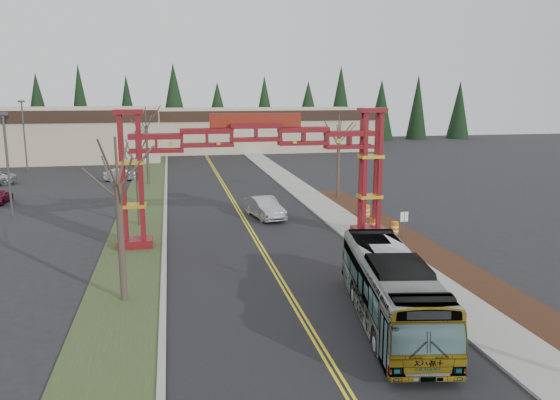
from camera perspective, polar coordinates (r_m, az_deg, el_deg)
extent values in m
plane|color=black|center=(20.80, 5.73, -17.44)|extent=(200.00, 200.00, 0.00)
cube|color=black|center=(43.91, -3.87, -1.89)|extent=(12.00, 110.00, 0.02)
cube|color=yellow|center=(43.89, -4.02, -1.88)|extent=(0.12, 100.00, 0.01)
cube|color=yellow|center=(43.92, -3.71, -1.87)|extent=(0.12, 100.00, 0.01)
cube|color=#999A95|center=(45.08, 3.91, -1.46)|extent=(0.30, 110.00, 0.15)
cube|color=gray|center=(45.48, 5.67, -1.38)|extent=(2.60, 110.00, 0.14)
cube|color=black|center=(33.11, 17.71, -6.72)|extent=(2.60, 50.00, 0.12)
cube|color=#314020|center=(43.62, -14.35, -2.27)|extent=(4.00, 110.00, 0.08)
cube|color=#999A95|center=(43.55, -11.92, -2.14)|extent=(0.30, 110.00, 0.15)
cube|color=#5B100C|center=(36.78, -14.88, -4.38)|extent=(2.20, 1.60, 0.60)
cube|color=#5B100C|center=(35.59, -16.14, 2.12)|extent=(0.28, 0.28, 8.00)
cube|color=#5B100C|center=(35.52, -14.37, 2.20)|extent=(0.28, 0.28, 8.00)
cube|color=#5B100C|center=(36.28, -16.06, 2.29)|extent=(0.28, 0.28, 8.00)
cube|color=#5B100C|center=(36.21, -14.32, 2.37)|extent=(0.28, 0.28, 8.00)
cube|color=gold|center=(36.21, -15.08, -0.57)|extent=(1.60, 1.10, 0.22)
cube|color=gold|center=(35.76, -15.31, 3.83)|extent=(1.60, 1.10, 0.22)
cube|color=#5B100C|center=(35.51, -15.57, 8.87)|extent=(1.80, 1.20, 0.30)
cube|color=#5B100C|center=(39.11, 9.23, -3.22)|extent=(2.20, 1.60, 0.60)
cube|color=#5B100C|center=(37.76, 8.84, 2.94)|extent=(0.28, 0.28, 8.00)
cube|color=#5B100C|center=(38.16, 10.39, 2.97)|extent=(0.28, 0.28, 8.00)
cube|color=#5B100C|center=(38.41, 8.48, 3.09)|extent=(0.28, 0.28, 8.00)
cube|color=#5B100C|center=(38.80, 10.01, 3.12)|extent=(0.28, 0.28, 8.00)
cube|color=gold|center=(38.57, 9.35, 0.38)|extent=(1.60, 1.10, 0.22)
cube|color=gold|center=(38.15, 9.48, 4.52)|extent=(1.60, 1.10, 0.22)
cube|color=#5B100C|center=(37.92, 9.64, 9.25)|extent=(1.80, 1.20, 0.30)
cube|color=#5B100C|center=(35.92, -2.53, 7.29)|extent=(16.00, 0.90, 1.00)
cube|color=#5B100C|center=(35.99, -2.52, 5.86)|extent=(16.00, 0.90, 0.60)
cube|color=maroon|center=(35.88, -2.54, 8.33)|extent=(6.00, 0.25, 0.90)
cube|color=#B8A88C|center=(92.90, -26.81, 6.20)|extent=(46.00, 22.00, 7.50)
cube|color=#B8A88C|center=(98.85, -2.35, 7.48)|extent=(38.00, 20.00, 7.00)
cube|color=black|center=(88.76, -1.32, 8.80)|extent=(38.00, 0.40, 1.60)
cone|color=black|center=(112.05, -24.02, 8.51)|extent=(5.60, 5.60, 13.00)
cylinder|color=#382D26|center=(112.37, -23.79, 5.61)|extent=(0.80, 0.80, 1.60)
cone|color=black|center=(110.55, -19.68, 8.79)|extent=(5.60, 5.60, 13.00)
cylinder|color=#382D26|center=(110.87, -19.48, 5.86)|extent=(0.80, 0.80, 1.60)
cone|color=black|center=(109.68, -15.23, 9.04)|extent=(5.60, 5.60, 13.00)
cylinder|color=#382D26|center=(110.01, -15.07, 6.07)|extent=(0.80, 0.80, 1.60)
cone|color=black|center=(109.47, -10.73, 9.23)|extent=(5.60, 5.60, 13.00)
cylinder|color=#382D26|center=(109.80, -10.62, 6.26)|extent=(0.80, 0.80, 1.60)
cone|color=black|center=(109.92, -6.24, 9.36)|extent=(5.60, 5.60, 13.00)
cylinder|color=#382D26|center=(110.25, -6.18, 6.40)|extent=(0.80, 0.80, 1.60)
cone|color=black|center=(111.02, -1.81, 9.44)|extent=(5.60, 5.60, 13.00)
cylinder|color=#382D26|center=(111.34, -1.79, 6.51)|extent=(0.80, 0.80, 1.60)
cone|color=black|center=(112.75, 2.51, 9.46)|extent=(5.60, 5.60, 13.00)
cylinder|color=#382D26|center=(113.07, 2.49, 6.58)|extent=(0.80, 0.80, 1.60)
cone|color=black|center=(115.08, 6.68, 9.44)|extent=(5.60, 5.60, 13.00)
cylinder|color=#382D26|center=(115.39, 6.62, 6.61)|extent=(0.80, 0.80, 1.60)
cone|color=black|center=(117.98, 10.67, 9.36)|extent=(5.60, 5.60, 13.00)
cylinder|color=#382D26|center=(118.29, 10.57, 6.60)|extent=(0.80, 0.80, 1.60)
cone|color=black|center=(121.41, 14.44, 9.25)|extent=(5.60, 5.60, 13.00)
cylinder|color=#382D26|center=(121.71, 14.31, 6.57)|extent=(0.80, 0.80, 1.60)
cone|color=black|center=(125.32, 17.99, 9.11)|extent=(5.60, 5.60, 13.00)
cylinder|color=#382D26|center=(125.61, 17.83, 6.52)|extent=(0.80, 0.80, 1.60)
imported|color=#A5A9AD|center=(24.43, 11.51, -9.11)|extent=(4.46, 11.51, 3.13)
imported|color=#A5A8AD|center=(43.70, -1.60, -0.82)|extent=(2.79, 5.35, 1.68)
imported|color=#98989F|center=(64.78, -16.13, 2.55)|extent=(4.30, 2.01, 1.36)
cylinder|color=#382D26|center=(27.09, -16.27, -4.36)|extent=(0.33, 0.33, 5.78)
cylinder|color=#382D26|center=(26.34, -16.73, 3.90)|extent=(0.12, 0.12, 2.28)
cylinder|color=#382D26|center=(42.18, -14.57, 0.80)|extent=(0.31, 0.31, 5.18)
cylinder|color=#382D26|center=(41.71, -14.81, 5.59)|extent=(0.11, 0.11, 2.10)
cylinder|color=#382D26|center=(61.12, -13.69, 4.56)|extent=(0.31, 0.31, 6.39)
cylinder|color=#382D26|center=(60.80, -13.87, 8.47)|extent=(0.12, 0.12, 2.15)
cylinder|color=#382D26|center=(52.02, 6.10, 3.38)|extent=(0.32, 0.32, 5.83)
cylinder|color=#382D26|center=(51.63, 6.19, 7.68)|extent=(0.12, 0.12, 2.19)
cylinder|color=#3F3F44|center=(48.85, -26.57, 3.15)|extent=(0.18, 0.18, 8.19)
cube|color=#3F3F44|center=(48.53, -27.00, 8.04)|extent=(0.73, 0.36, 0.23)
cylinder|color=#3F3F44|center=(75.92, -25.14, 5.94)|extent=(0.19, 0.19, 8.71)
cube|color=#3F3F44|center=(75.72, -25.42, 9.29)|extent=(0.77, 0.39, 0.24)
cylinder|color=#3F3F44|center=(36.44, 12.80, -3.02)|extent=(0.06, 0.06, 2.33)
cube|color=white|center=(36.24, 12.86, -1.72)|extent=(0.53, 0.08, 0.64)
cylinder|color=orange|center=(39.35, 11.90, -2.94)|extent=(0.51, 0.51, 0.98)
cylinder|color=white|center=(39.31, 11.91, -2.73)|extent=(0.53, 0.53, 0.12)
cylinder|color=white|center=(39.38, 11.90, -3.15)|extent=(0.53, 0.53, 0.12)
cylinder|color=orange|center=(39.66, 9.79, -2.65)|extent=(0.58, 0.58, 1.11)
cylinder|color=white|center=(39.62, 9.80, -2.42)|extent=(0.60, 0.60, 0.13)
cylinder|color=white|center=(39.70, 9.78, -2.89)|extent=(0.60, 0.60, 0.13)
cylinder|color=orange|center=(44.24, 9.01, -1.21)|extent=(0.56, 0.56, 1.08)
cylinder|color=white|center=(44.21, 9.01, -1.00)|extent=(0.58, 0.58, 0.13)
cylinder|color=white|center=(44.28, 9.00, -1.41)|extent=(0.58, 0.58, 0.13)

